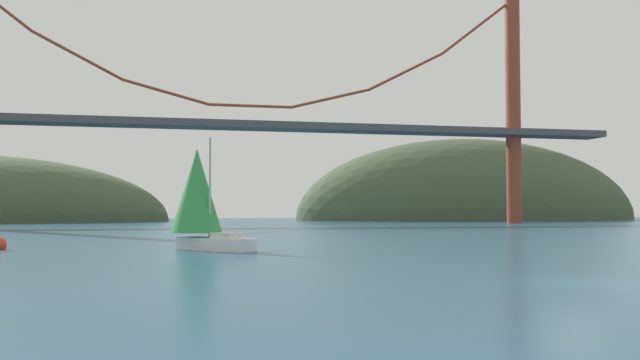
# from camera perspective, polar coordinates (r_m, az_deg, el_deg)

# --- Properties ---
(ground_plane) EXTENTS (360.00, 360.00, 0.00)m
(ground_plane) POSITION_cam_1_polar(r_m,az_deg,el_deg) (27.50, 20.32, -8.00)
(ground_plane) COLOR navy
(headland_right) EXTENTS (88.20, 44.00, 40.25)m
(headland_right) POSITION_cam_1_polar(r_m,az_deg,el_deg) (174.81, 12.36, -3.25)
(headland_right) COLOR #425138
(headland_right) RESTS_ON ground_plane
(suspension_bridge) EXTENTS (136.18, 6.00, 42.88)m
(suspension_bridge) POSITION_cam_1_polar(r_m,az_deg,el_deg) (119.93, -5.79, 5.40)
(suspension_bridge) COLOR brown
(suspension_bridge) RESTS_ON ground_plane
(sailboat_green_sail) EXTENTS (6.15, 6.68, 7.51)m
(sailboat_green_sail) POSITION_cam_1_polar(r_m,az_deg,el_deg) (46.98, -10.02, -1.36)
(sailboat_green_sail) COLOR white
(sailboat_green_sail) RESTS_ON ground_plane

